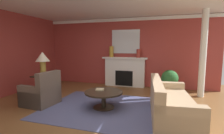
% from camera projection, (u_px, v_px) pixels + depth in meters
% --- Properties ---
extents(ground_plane, '(8.53, 8.53, 0.00)m').
position_uv_depth(ground_plane, '(96.00, 111.00, 4.28)').
color(ground_plane, brown).
extents(wall_fireplace, '(7.16, 0.12, 2.76)m').
position_uv_depth(wall_fireplace, '(124.00, 52.00, 6.99)').
color(wall_fireplace, '#9E3833').
rests_on(wall_fireplace, ground_plane).
extents(wall_window, '(0.12, 6.54, 2.76)m').
position_uv_depth(wall_window, '(2.00, 54.00, 5.37)').
color(wall_window, '#9E3833').
rests_on(wall_window, ground_plane).
extents(crown_moulding, '(7.16, 0.08, 0.12)m').
position_uv_depth(crown_moulding, '(124.00, 20.00, 6.75)').
color(crown_moulding, white).
extents(area_rug, '(3.04, 2.51, 0.01)m').
position_uv_depth(area_rug, '(104.00, 108.00, 4.48)').
color(area_rug, '#4C517A').
rests_on(area_rug, ground_plane).
extents(fireplace, '(1.80, 0.35, 1.19)m').
position_uv_depth(fireplace, '(125.00, 73.00, 6.86)').
color(fireplace, white).
rests_on(fireplace, ground_plane).
extents(mantel_mirror, '(1.14, 0.04, 0.95)m').
position_uv_depth(mantel_mirror, '(126.00, 42.00, 6.82)').
color(mantel_mirror, silver).
extents(sofa, '(1.11, 2.18, 0.85)m').
position_uv_depth(sofa, '(170.00, 104.00, 3.89)').
color(sofa, tan).
rests_on(sofa, ground_plane).
extents(armchair_near_window, '(0.86, 0.86, 0.95)m').
position_uv_depth(armchair_near_window, '(42.00, 94.00, 4.69)').
color(armchair_near_window, brown).
rests_on(armchair_near_window, ground_plane).
extents(coffee_table, '(1.00, 1.00, 0.45)m').
position_uv_depth(coffee_table, '(104.00, 96.00, 4.44)').
color(coffee_table, '#2D2319').
rests_on(coffee_table, ground_plane).
extents(side_table, '(0.56, 0.56, 0.70)m').
position_uv_depth(side_table, '(44.00, 85.00, 5.43)').
color(side_table, '#2D2319').
rests_on(side_table, ground_plane).
extents(table_lamp, '(0.44, 0.44, 0.75)m').
position_uv_depth(table_lamp, '(43.00, 59.00, 5.33)').
color(table_lamp, '#B28E38').
rests_on(table_lamp, side_table).
extents(vase_mantel_left, '(0.17, 0.17, 0.44)m').
position_uv_depth(vase_mantel_left, '(111.00, 52.00, 6.87)').
color(vase_mantel_left, '#B7892D').
rests_on(vase_mantel_left, fireplace).
extents(vase_mantel_right, '(0.15, 0.15, 0.33)m').
position_uv_depth(vase_mantel_right, '(138.00, 53.00, 6.55)').
color(vase_mantel_right, '#9E3328').
rests_on(vase_mantel_right, fireplace).
extents(book_red_cover, '(0.25, 0.24, 0.04)m').
position_uv_depth(book_red_cover, '(100.00, 89.00, 4.56)').
color(book_red_cover, tan).
rests_on(book_red_cover, coffee_table).
extents(potted_plant, '(0.56, 0.56, 0.83)m').
position_uv_depth(potted_plant, '(170.00, 80.00, 5.72)').
color(potted_plant, '#A8754C').
rests_on(potted_plant, ground_plane).
extents(column_white, '(0.20, 0.20, 2.76)m').
position_uv_depth(column_white, '(203.00, 54.00, 5.34)').
color(column_white, white).
rests_on(column_white, ground_plane).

